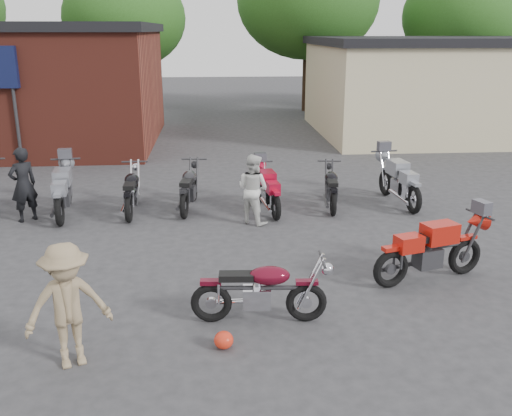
{
  "coord_description": "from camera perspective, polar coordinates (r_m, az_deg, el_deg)",
  "views": [
    {
      "loc": [
        -0.87,
        -7.66,
        4.03
      ],
      "look_at": [
        -0.1,
        2.32,
        0.9
      ],
      "focal_mm": 40.0,
      "sensor_mm": 36.0,
      "label": 1
    }
  ],
  "objects": [
    {
      "name": "person_light",
      "position": [
        12.27,
        -0.3,
        1.91
      ],
      "size": [
        0.94,
        0.92,
        1.52
      ],
      "primitive_type": "imported",
      "rotation": [
        0.0,
        0.0,
        2.44
      ],
      "color": "silver",
      "rests_on": "ground"
    },
    {
      "name": "vintage_motorcycle",
      "position": [
        8.17,
        0.56,
        -7.89
      ],
      "size": [
        1.92,
        0.74,
        1.09
      ],
      "primitive_type": null,
      "rotation": [
        0.0,
        0.0,
        -0.06
      ],
      "color": "#570A1A",
      "rests_on": "ground"
    },
    {
      "name": "row_bike_2",
      "position": [
        13.35,
        -12.32,
        1.91
      ],
      "size": [
        0.68,
        1.96,
        1.13
      ],
      "primitive_type": null,
      "rotation": [
        0.0,
        0.0,
        1.59
      ],
      "color": "black",
      "rests_on": "ground"
    },
    {
      "name": "stucco_building",
      "position": [
        24.62,
        18.32,
        11.2
      ],
      "size": [
        10.0,
        8.0,
        3.5
      ],
      "primitive_type": "cube",
      "color": "#BDB687",
      "rests_on": "ground"
    },
    {
      "name": "row_bike_6",
      "position": [
        14.12,
        14.12,
        2.86
      ],
      "size": [
        0.96,
        2.21,
        1.24
      ],
      "primitive_type": null,
      "rotation": [
        0.0,
        0.0,
        1.69
      ],
      "color": "gray",
      "rests_on": "ground"
    },
    {
      "name": "tree_3",
      "position": [
        32.33,
        19.82,
        15.99
      ],
      "size": [
        6.08,
        6.08,
        7.6
      ],
      "primitive_type": null,
      "color": "#1E4211",
      "rests_on": "ground"
    },
    {
      "name": "row_bike_4",
      "position": [
        13.16,
        1.24,
        2.04
      ],
      "size": [
        0.88,
        1.97,
        1.1
      ],
      "primitive_type": null,
      "rotation": [
        0.0,
        0.0,
        1.71
      ],
      "color": "#BB0F2D",
      "rests_on": "ground"
    },
    {
      "name": "row_bike_1",
      "position": [
        13.57,
        -18.76,
        1.85
      ],
      "size": [
        0.96,
        2.19,
        1.23
      ],
      "primitive_type": null,
      "rotation": [
        0.0,
        0.0,
        1.69
      ],
      "color": "gray",
      "rests_on": "ground"
    },
    {
      "name": "person_tan",
      "position": [
        7.43,
        -18.31,
        -9.27
      ],
      "size": [
        1.2,
        0.95,
        1.62
      ],
      "primitive_type": "imported",
      "rotation": [
        0.0,
        0.0,
        0.38
      ],
      "color": "#8E7958",
      "rests_on": "ground"
    },
    {
      "name": "row_bike_5",
      "position": [
        13.57,
        7.53,
        2.25
      ],
      "size": [
        0.82,
        1.88,
        1.05
      ],
      "primitive_type": null,
      "rotation": [
        0.0,
        0.0,
        1.45
      ],
      "color": "black",
      "rests_on": "ground"
    },
    {
      "name": "tree_2",
      "position": [
        30.06,
        5.15,
        18.01
      ],
      "size": [
        7.04,
        7.04,
        8.8
      ],
      "primitive_type": null,
      "color": "#1E4211",
      "rests_on": "ground"
    },
    {
      "name": "helmet",
      "position": [
        7.73,
        -3.25,
        -13.05
      ],
      "size": [
        0.34,
        0.34,
        0.24
      ],
      "primitive_type": "ellipsoid",
      "rotation": [
        0.0,
        0.0,
        0.36
      ],
      "color": "red",
      "rests_on": "ground"
    },
    {
      "name": "sportbike",
      "position": [
        9.9,
        17.21,
        -3.74
      ],
      "size": [
        2.16,
        1.24,
        1.19
      ],
      "primitive_type": null,
      "rotation": [
        0.0,
        0.0,
        0.29
      ],
      "color": "red",
      "rests_on": "ground"
    },
    {
      "name": "tree_1",
      "position": [
        29.94,
        -12.89,
        16.33
      ],
      "size": [
        5.92,
        5.92,
        7.4
      ],
      "primitive_type": null,
      "color": "#1E4211",
      "rests_on": "ground"
    },
    {
      "name": "person_dark",
      "position": [
        13.37,
        -22.25,
        2.17
      ],
      "size": [
        0.71,
        0.69,
        1.64
      ],
      "primitive_type": "imported",
      "rotation": [
        0.0,
        0.0,
        3.85
      ],
      "color": "black",
      "rests_on": "ground"
    },
    {
      "name": "row_bike_3",
      "position": [
        13.39,
        -6.71,
        2.25
      ],
      "size": [
        0.88,
        2.02,
        1.13
      ],
      "primitive_type": null,
      "rotation": [
        0.0,
        0.0,
        1.45
      ],
      "color": "black",
      "rests_on": "ground"
    },
    {
      "name": "ground",
      "position": [
        8.7,
        1.87,
        -10.25
      ],
      "size": [
        90.0,
        90.0,
        0.0
      ],
      "primitive_type": "plane",
      "color": "#303032"
    }
  ]
}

